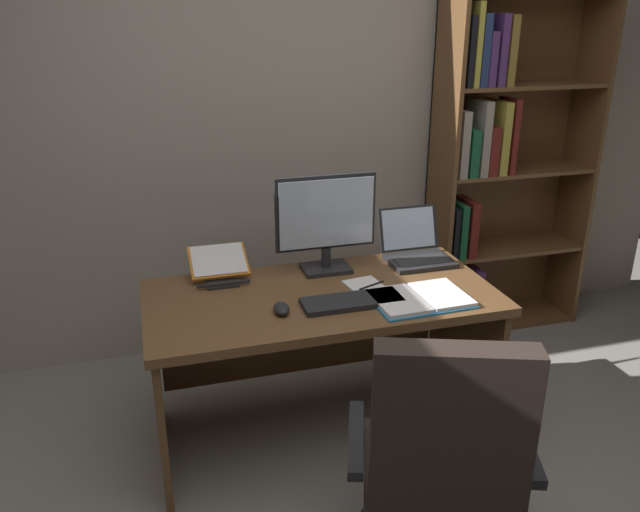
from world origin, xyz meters
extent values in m
cube|color=#A89E8E|center=(0.00, 1.89, 1.28)|extent=(5.03, 0.12, 2.55)
cube|color=brown|center=(-0.06, 0.85, 0.70)|extent=(1.51, 0.74, 0.04)
cube|color=brown|center=(-0.78, 0.85, 0.34)|extent=(0.03, 0.68, 0.68)
cube|color=brown|center=(0.65, 0.85, 0.34)|extent=(0.03, 0.68, 0.68)
cube|color=brown|center=(-0.06, 1.20, 0.37)|extent=(1.39, 0.03, 0.47)
cube|color=brown|center=(0.88, 1.64, 0.98)|extent=(0.02, 0.33, 1.95)
cube|color=brown|center=(1.79, 1.64, 0.98)|extent=(0.02, 0.33, 1.95)
cube|color=brown|center=(1.33, 1.80, 0.98)|extent=(0.94, 0.01, 1.95)
cube|color=brown|center=(1.33, 1.64, 0.01)|extent=(0.89, 0.31, 0.02)
cube|color=gold|center=(0.94, 1.60, 0.18)|extent=(0.06, 0.23, 0.32)
cube|color=gold|center=(1.00, 1.61, 0.18)|extent=(0.05, 0.24, 0.31)
cube|color=olive|center=(1.05, 1.62, 0.19)|extent=(0.05, 0.26, 0.34)
cube|color=#512D66|center=(1.11, 1.62, 0.22)|extent=(0.05, 0.26, 0.39)
cube|color=brown|center=(1.33, 1.64, 0.49)|extent=(0.89, 0.31, 0.02)
cube|color=black|center=(0.92, 1.60, 0.66)|extent=(0.03, 0.23, 0.31)
cube|color=#195633|center=(0.97, 1.61, 0.66)|extent=(0.04, 0.25, 0.32)
cube|color=maroon|center=(1.03, 1.60, 0.67)|extent=(0.05, 0.22, 0.33)
cube|color=brown|center=(1.33, 1.64, 0.98)|extent=(0.89, 0.31, 0.02)
cube|color=gray|center=(0.93, 1.60, 1.17)|extent=(0.05, 0.23, 0.36)
cube|color=#195633|center=(0.99, 1.61, 1.12)|extent=(0.05, 0.24, 0.26)
cube|color=gray|center=(1.06, 1.60, 1.19)|extent=(0.05, 0.22, 0.41)
cube|color=maroon|center=(1.11, 1.61, 1.12)|extent=(0.05, 0.24, 0.27)
cube|color=gold|center=(1.18, 1.62, 1.19)|extent=(0.05, 0.26, 0.40)
cube|color=maroon|center=(1.23, 1.58, 1.19)|extent=(0.03, 0.19, 0.41)
cube|color=brown|center=(1.33, 1.64, 1.46)|extent=(0.89, 0.31, 0.02)
cube|color=black|center=(0.92, 1.60, 1.65)|extent=(0.03, 0.24, 0.36)
cube|color=gold|center=(0.96, 1.59, 1.68)|extent=(0.03, 0.20, 0.42)
cube|color=navy|center=(1.00, 1.62, 1.65)|extent=(0.04, 0.26, 0.37)
cube|color=#512D66|center=(1.05, 1.58, 1.61)|extent=(0.04, 0.19, 0.28)
cube|color=#512D66|center=(1.11, 1.60, 1.65)|extent=(0.04, 0.22, 0.37)
cube|color=olive|center=(1.16, 1.60, 1.65)|extent=(0.04, 0.23, 0.36)
cube|color=#2D231E|center=(0.11, 0.03, 0.39)|extent=(0.63, 0.62, 0.07)
cube|color=#2D231E|center=(0.04, -0.15, 0.70)|extent=(0.48, 0.26, 0.56)
cube|color=#232326|center=(-0.15, 0.13, 0.51)|extent=(0.18, 0.38, 0.04)
cube|color=#232326|center=(0.37, -0.06, 0.51)|extent=(0.18, 0.38, 0.04)
cube|color=#232326|center=(0.03, 1.09, 0.73)|extent=(0.22, 0.16, 0.02)
cylinder|color=#232326|center=(0.03, 1.09, 0.78)|extent=(0.04, 0.04, 0.09)
cube|color=#232326|center=(0.03, 1.10, 1.00)|extent=(0.47, 0.02, 0.34)
cube|color=silver|center=(0.03, 1.08, 1.00)|extent=(0.44, 0.00, 0.31)
cube|color=#232326|center=(0.49, 1.05, 0.73)|extent=(0.30, 0.23, 0.02)
cube|color=#2D2D30|center=(0.49, 1.04, 0.74)|extent=(0.26, 0.13, 0.00)
cube|color=#232326|center=(0.49, 1.21, 0.84)|extent=(0.30, 0.08, 0.21)
cube|color=silver|center=(0.49, 1.20, 0.84)|extent=(0.27, 0.06, 0.19)
cube|color=#232326|center=(0.03, 0.72, 0.73)|extent=(0.42, 0.15, 0.02)
ellipsoid|color=#232326|center=(-0.27, 0.72, 0.74)|extent=(0.06, 0.10, 0.04)
cube|color=#232326|center=(-0.46, 1.07, 0.72)|extent=(0.14, 0.12, 0.01)
cube|color=#232326|center=(-0.46, 1.03, 0.73)|extent=(0.23, 0.01, 0.01)
cube|color=orange|center=(-0.46, 1.18, 0.79)|extent=(0.26, 0.21, 0.09)
cube|color=white|center=(-0.46, 1.17, 0.80)|extent=(0.24, 0.19, 0.08)
cube|color=#2D84C6|center=(0.21, 0.66, 0.72)|extent=(0.21, 0.29, 0.01)
cube|color=#2D84C6|center=(0.41, 0.67, 0.72)|extent=(0.21, 0.29, 0.01)
cube|color=white|center=(0.21, 0.66, 0.73)|extent=(0.20, 0.28, 0.02)
cube|color=white|center=(0.41, 0.67, 0.73)|extent=(0.20, 0.28, 0.02)
cylinder|color=#B7B7BC|center=(0.31, 0.67, 0.73)|extent=(0.03, 0.26, 0.02)
cube|color=white|center=(0.14, 0.84, 0.72)|extent=(0.18, 0.23, 0.01)
cylinder|color=black|center=(0.16, 0.84, 0.73)|extent=(0.13, 0.06, 0.01)
camera|label=1|loc=(-0.76, -1.54, 1.87)|focal=35.68mm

